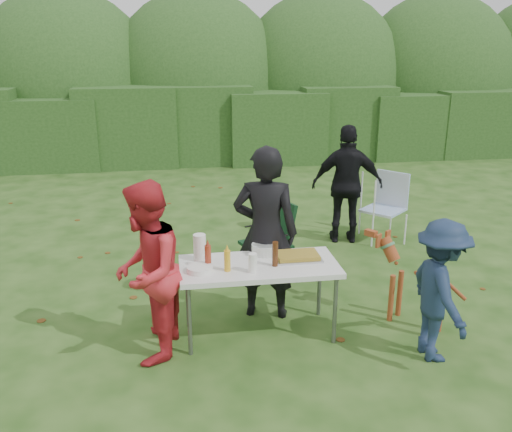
{
  "coord_description": "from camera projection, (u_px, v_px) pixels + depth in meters",
  "views": [
    {
      "loc": [
        -0.69,
        -4.66,
        2.76
      ],
      "look_at": [
        0.13,
        0.68,
        1.0
      ],
      "focal_mm": 38.0,
      "sensor_mm": 36.0,
      "label": 1
    }
  ],
  "objects": [
    {
      "name": "ground",
      "position": [
        254.0,
        334.0,
        5.34
      ],
      "size": [
        80.0,
        80.0,
        0.0
      ],
      "primitive_type": "plane",
      "color": "#1E4211"
    },
    {
      "name": "hedge_row",
      "position": [
        203.0,
        126.0,
        12.59
      ],
      "size": [
        22.0,
        1.4,
        1.7
      ],
      "primitive_type": "cube",
      "color": "#23471C",
      "rests_on": "ground"
    },
    {
      "name": "shrub_backdrop",
      "position": [
        198.0,
        87.0,
        13.86
      ],
      "size": [
        20.0,
        2.6,
        3.2
      ],
      "primitive_type": "ellipsoid",
      "color": "#3D6628",
      "rests_on": "ground"
    },
    {
      "name": "folding_table",
      "position": [
        259.0,
        269.0,
        5.14
      ],
      "size": [
        1.5,
        0.7,
        0.74
      ],
      "color": "silver",
      "rests_on": "ground"
    },
    {
      "name": "person_cook",
      "position": [
        266.0,
        233.0,
        5.46
      ],
      "size": [
        0.75,
        0.59,
        1.8
      ],
      "primitive_type": "imported",
      "rotation": [
        0.0,
        0.0,
        2.88
      ],
      "color": "black",
      "rests_on": "ground"
    },
    {
      "name": "person_red_jacket",
      "position": [
        147.0,
        273.0,
        4.74
      ],
      "size": [
        0.75,
        0.89,
        1.64
      ],
      "primitive_type": "imported",
      "rotation": [
        0.0,
        0.0,
        -1.75
      ],
      "color": "red",
      "rests_on": "ground"
    },
    {
      "name": "person_black_puffy",
      "position": [
        347.0,
        185.0,
        7.56
      ],
      "size": [
        1.04,
        0.59,
        1.67
      ],
      "primitive_type": "imported",
      "rotation": [
        0.0,
        0.0,
        2.94
      ],
      "color": "black",
      "rests_on": "ground"
    },
    {
      "name": "child",
      "position": [
        440.0,
        291.0,
        4.77
      ],
      "size": [
        0.5,
        0.85,
        1.31
      ],
      "primitive_type": "imported",
      "rotation": [
        0.0,
        0.0,
        1.56
      ],
      "color": "#192945",
      "rests_on": "ground"
    },
    {
      "name": "dog",
      "position": [
        417.0,
        286.0,
        5.36
      ],
      "size": [
        0.84,
        0.96,
        0.87
      ],
      "primitive_type": null,
      "rotation": [
        0.0,
        0.0,
        2.2
      ],
      "color": "brown",
      "rests_on": "ground"
    },
    {
      "name": "camping_chair",
      "position": [
        266.0,
        240.0,
        6.5
      ],
      "size": [
        0.76,
        0.76,
        0.94
      ],
      "primitive_type": null,
      "rotation": [
        0.0,
        0.0,
        3.5
      ],
      "color": "black",
      "rests_on": "ground"
    },
    {
      "name": "lawn_chair",
      "position": [
        383.0,
        207.0,
        7.74
      ],
      "size": [
        0.81,
        0.81,
        0.97
      ],
      "primitive_type": null,
      "rotation": [
        0.0,
        0.0,
        3.87
      ],
      "color": "#4578C1",
      "rests_on": "ground"
    },
    {
      "name": "food_tray",
      "position": [
        297.0,
        258.0,
        5.25
      ],
      "size": [
        0.45,
        0.3,
        0.02
      ],
      "primitive_type": "cube",
      "color": "#B7B7BA",
      "rests_on": "folding_table"
    },
    {
      "name": "focaccia_bread",
      "position": [
        297.0,
        255.0,
        5.24
      ],
      "size": [
        0.4,
        0.26,
        0.04
      ],
      "primitive_type": "cube",
      "color": "olive",
      "rests_on": "food_tray"
    },
    {
      "name": "mustard_bottle",
      "position": [
        227.0,
        261.0,
        4.94
      ],
      "size": [
        0.06,
        0.06,
        0.2
      ],
      "primitive_type": "cylinder",
      "color": "gold",
      "rests_on": "folding_table"
    },
    {
      "name": "ketchup_bottle",
      "position": [
        208.0,
        257.0,
        5.01
      ],
      "size": [
        0.06,
        0.06,
        0.22
      ],
      "primitive_type": "cylinder",
      "color": "maroon",
      "rests_on": "folding_table"
    },
    {
      "name": "beer_bottle",
      "position": [
        275.0,
        254.0,
        5.05
      ],
      "size": [
        0.06,
        0.06,
        0.24
      ],
      "primitive_type": "cylinder",
      "color": "#47230F",
      "rests_on": "folding_table"
    },
    {
      "name": "paper_towel_roll",
      "position": [
        200.0,
        247.0,
        5.18
      ],
      "size": [
        0.12,
        0.12,
        0.26
      ],
      "primitive_type": "cylinder",
      "color": "white",
      "rests_on": "folding_table"
    },
    {
      "name": "cup_stack",
      "position": [
        253.0,
        263.0,
        4.92
      ],
      "size": [
        0.08,
        0.08,
        0.18
      ],
      "primitive_type": "cylinder",
      "color": "white",
      "rests_on": "folding_table"
    },
    {
      "name": "pasta_bowl",
      "position": [
        265.0,
        249.0,
        5.36
      ],
      "size": [
        0.26,
        0.26,
        0.1
      ],
      "primitive_type": "cylinder",
      "color": "silver",
      "rests_on": "folding_table"
    },
    {
      "name": "plate_stack",
      "position": [
        200.0,
        269.0,
        4.95
      ],
      "size": [
        0.24,
        0.24,
        0.05
      ],
      "primitive_type": "cylinder",
      "color": "white",
      "rests_on": "folding_table"
    }
  ]
}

